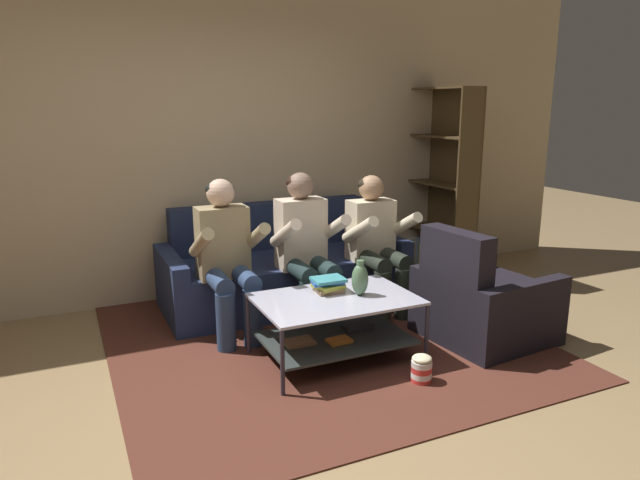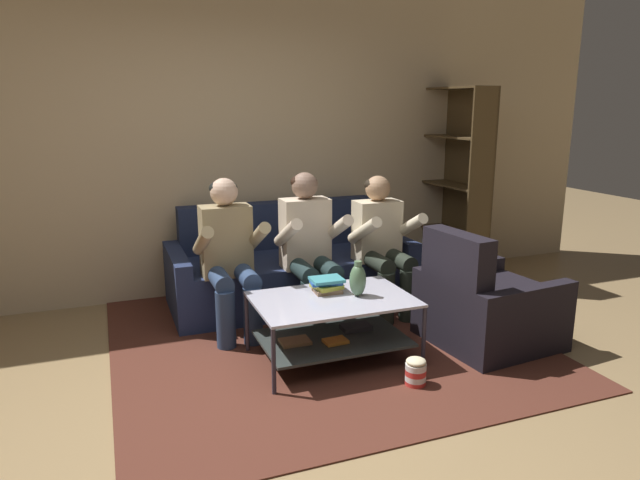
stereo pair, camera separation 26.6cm
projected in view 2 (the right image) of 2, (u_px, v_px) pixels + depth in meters
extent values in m
plane|color=#967A51|center=(287.00, 420.00, 3.20)|extent=(16.80, 16.80, 0.00)
cube|color=#CDB591|center=(201.00, 136.00, 5.10)|extent=(8.40, 0.12, 2.90)
cube|color=navy|center=(291.00, 279.00, 5.05)|extent=(1.83, 0.90, 0.43)
cube|color=#1D2746|center=(279.00, 224.00, 5.28)|extent=(1.83, 0.18, 0.42)
cube|color=navy|center=(178.00, 285.00, 4.70)|extent=(0.13, 0.90, 0.55)
cube|color=navy|center=(390.00, 262.00, 5.38)|extent=(0.13, 0.90, 0.55)
cylinder|color=navy|center=(226.00, 320.00, 4.10)|extent=(0.14, 0.14, 0.43)
cylinder|color=navy|center=(253.00, 316.00, 4.17)|extent=(0.14, 0.14, 0.43)
cylinder|color=navy|center=(220.00, 279.00, 4.20)|extent=(0.14, 0.42, 0.14)
cylinder|color=navy|center=(246.00, 276.00, 4.27)|extent=(0.14, 0.42, 0.14)
cube|color=#998660|center=(226.00, 241.00, 4.38)|extent=(0.38, 0.22, 0.55)
cylinder|color=#998660|center=(203.00, 241.00, 4.13)|extent=(0.09, 0.49, 0.31)
cylinder|color=#998660|center=(257.00, 237.00, 4.27)|extent=(0.09, 0.49, 0.31)
sphere|color=beige|center=(224.00, 192.00, 4.29)|extent=(0.21, 0.21, 0.21)
ellipsoid|color=black|center=(223.00, 188.00, 4.30)|extent=(0.21, 0.21, 0.13)
cylinder|color=#1D2E2F|center=(310.00, 309.00, 4.33)|extent=(0.14, 0.14, 0.43)
cylinder|color=#1D2E2F|center=(334.00, 305.00, 4.40)|extent=(0.14, 0.14, 0.43)
cylinder|color=#1D2E2F|center=(302.00, 270.00, 4.43)|extent=(0.14, 0.42, 0.14)
cylinder|color=#1D2E2F|center=(326.00, 267.00, 4.50)|extent=(0.14, 0.42, 0.14)
cube|color=beige|center=(305.00, 233.00, 4.60)|extent=(0.38, 0.22, 0.56)
cylinder|color=beige|center=(288.00, 233.00, 4.35)|extent=(0.09, 0.49, 0.31)
cylinder|color=beige|center=(337.00, 229.00, 4.49)|extent=(0.09, 0.49, 0.31)
sphere|color=#8B6B5A|center=(305.00, 186.00, 4.51)|extent=(0.21, 0.21, 0.21)
ellipsoid|color=black|center=(304.00, 182.00, 4.52)|extent=(0.21, 0.21, 0.13)
cylinder|color=#232A21|center=(386.00, 299.00, 4.55)|extent=(0.14, 0.14, 0.43)
cylinder|color=#232A21|center=(408.00, 296.00, 4.62)|extent=(0.14, 0.14, 0.43)
cylinder|color=#232A21|center=(377.00, 262.00, 4.65)|extent=(0.14, 0.42, 0.14)
cylinder|color=#232A21|center=(398.00, 260.00, 4.72)|extent=(0.14, 0.42, 0.14)
cube|color=beige|center=(377.00, 230.00, 4.83)|extent=(0.38, 0.22, 0.51)
cylinder|color=beige|center=(364.00, 231.00, 4.58)|extent=(0.09, 0.49, 0.31)
cylinder|color=beige|center=(409.00, 227.00, 4.72)|extent=(0.09, 0.49, 0.31)
sphere|color=tan|center=(378.00, 188.00, 4.74)|extent=(0.21, 0.21, 0.21)
ellipsoid|color=black|center=(377.00, 185.00, 4.76)|extent=(0.21, 0.21, 0.13)
cube|color=#B4B3C8|center=(333.00, 299.00, 3.86)|extent=(1.07, 0.70, 0.02)
cube|color=#323937|center=(333.00, 338.00, 3.93)|extent=(0.98, 0.64, 0.02)
cylinder|color=#312C3A|center=(274.00, 361.00, 3.43)|extent=(0.03, 0.03, 0.45)
cylinder|color=#312C3A|center=(424.00, 337.00, 3.79)|extent=(0.03, 0.03, 0.45)
cylinder|color=#312C3A|center=(247.00, 322.00, 4.04)|extent=(0.03, 0.03, 0.45)
cylinder|color=#312C3A|center=(378.00, 304.00, 4.40)|extent=(0.03, 0.03, 0.45)
cube|color=olive|center=(295.00, 341.00, 3.83)|extent=(0.20, 0.15, 0.02)
cube|color=orange|center=(336.00, 341.00, 3.84)|extent=(0.16, 0.12, 0.02)
cube|color=#2E2E32|center=(356.00, 327.00, 4.06)|extent=(0.21, 0.13, 0.03)
cube|color=#52281E|center=(314.00, 331.00, 4.44)|extent=(3.00, 3.21, 0.01)
cube|color=#665D4F|center=(314.00, 331.00, 4.44)|extent=(1.65, 1.77, 0.00)
ellipsoid|color=#527350|center=(358.00, 280.00, 3.88)|extent=(0.11, 0.11, 0.22)
cylinder|color=#527350|center=(358.00, 265.00, 3.86)|extent=(0.05, 0.05, 0.05)
cube|color=#967253|center=(327.00, 290.00, 3.98)|extent=(0.19, 0.17, 0.03)
cube|color=gold|center=(327.00, 286.00, 3.98)|extent=(0.21, 0.21, 0.03)
cube|color=#2A5AB5|center=(326.00, 282.00, 3.98)|extent=(0.24, 0.17, 0.02)
cube|color=teal|center=(327.00, 280.00, 3.96)|extent=(0.22, 0.18, 0.02)
cube|color=#4E3C23|center=(430.00, 180.00, 6.06)|extent=(0.28, 0.03, 1.89)
cube|color=#4E3C23|center=(481.00, 191.00, 5.31)|extent=(0.28, 0.03, 1.89)
cube|color=#4E3C23|center=(464.00, 184.00, 5.74)|extent=(0.05, 0.87, 1.89)
cube|color=#4E3C23|center=(448.00, 275.00, 5.90)|extent=(0.32, 0.84, 0.02)
cube|color=#4E3C23|center=(451.00, 231.00, 5.80)|extent=(0.32, 0.84, 0.02)
cube|color=#4E3C23|center=(453.00, 185.00, 5.69)|extent=(0.32, 0.84, 0.02)
cube|color=#4E3C23|center=(456.00, 137.00, 5.58)|extent=(0.32, 0.84, 0.02)
cube|color=#4E3C23|center=(459.00, 88.00, 5.47)|extent=(0.32, 0.84, 0.02)
cube|color=orange|center=(429.00, 251.00, 6.20)|extent=(0.25, 0.06, 0.31)
cube|color=silver|center=(432.00, 252.00, 6.15)|extent=(0.25, 0.05, 0.31)
cube|color=#AEB346|center=(432.00, 256.00, 6.12)|extent=(0.21, 0.04, 0.25)
cube|color=gold|center=(435.00, 256.00, 6.07)|extent=(0.21, 0.06, 0.27)
cube|color=#7893B8|center=(438.00, 254.00, 6.02)|extent=(0.22, 0.06, 0.33)
cube|color=#B4B349|center=(440.00, 257.00, 5.98)|extent=(0.20, 0.03, 0.29)
cube|color=orange|center=(443.00, 260.00, 5.95)|extent=(0.22, 0.05, 0.26)
cube|color=orange|center=(447.00, 257.00, 5.91)|extent=(0.26, 0.04, 0.32)
cube|color=gold|center=(448.00, 262.00, 5.88)|extent=(0.23, 0.04, 0.25)
cube|color=orange|center=(450.00, 259.00, 5.84)|extent=(0.24, 0.06, 0.32)
cube|color=teal|center=(454.00, 261.00, 5.80)|extent=(0.26, 0.05, 0.31)
cube|color=black|center=(489.00, 315.00, 4.21)|extent=(0.88, 0.67, 0.43)
cube|color=black|center=(457.00, 264.00, 3.97)|extent=(0.22, 0.61, 0.44)
cube|color=black|center=(526.00, 324.00, 3.89)|extent=(0.83, 0.19, 0.53)
cube|color=black|center=(458.00, 294.00, 4.51)|extent=(0.83, 0.19, 0.53)
cylinder|color=red|center=(415.00, 383.00, 3.59)|extent=(0.13, 0.13, 0.04)
cylinder|color=white|center=(415.00, 377.00, 3.58)|extent=(0.13, 0.13, 0.04)
cylinder|color=red|center=(416.00, 372.00, 3.58)|extent=(0.13, 0.13, 0.04)
cylinder|color=white|center=(416.00, 367.00, 3.57)|extent=(0.13, 0.13, 0.04)
ellipsoid|color=beige|center=(416.00, 361.00, 3.56)|extent=(0.13, 0.13, 0.05)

